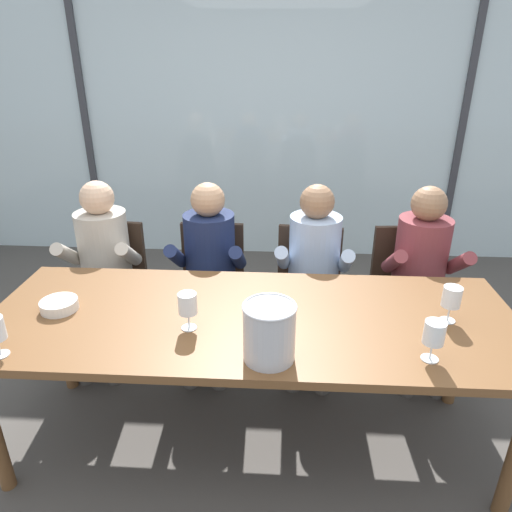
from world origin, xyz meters
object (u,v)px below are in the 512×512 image
(chair_center, at_px, (307,284))
(wine_glass_near_bucket, at_px, (452,297))
(person_pale_blue_shirt, at_px, (313,268))
(wine_glass_by_left_taster, at_px, (188,305))
(ice_bucket_primary, at_px, (269,331))
(dining_table, at_px, (252,328))
(person_navy_polo, at_px, (209,265))
(chair_right_of_center, at_px, (406,284))
(person_beige_jumper, at_px, (102,263))
(tasting_bowl, at_px, (60,305))
(chair_near_curtain, at_px, (112,277))
(chair_left_of_center, at_px, (212,280))
(wine_glass_center_pour, at_px, (434,333))
(person_maroon_top, at_px, (422,271))

(chair_center, xyz_separation_m, wine_glass_near_bucket, (0.59, -0.84, 0.39))
(person_pale_blue_shirt, xyz_separation_m, wine_glass_by_left_taster, (-0.61, -0.86, 0.21))
(chair_center, relative_size, ice_bucket_primary, 3.54)
(dining_table, xyz_separation_m, person_pale_blue_shirt, (0.33, 0.74, -0.02))
(person_navy_polo, bearing_deg, chair_right_of_center, 7.12)
(person_beige_jumper, distance_m, wine_glass_near_bucket, 2.05)
(dining_table, relative_size, chair_center, 2.88)
(dining_table, height_order, tasting_bowl, tasting_bowl)
(chair_near_curtain, bearing_deg, ice_bucket_primary, -41.26)
(chair_right_of_center, bearing_deg, chair_center, 178.68)
(chair_right_of_center, relative_size, ice_bucket_primary, 3.54)
(dining_table, relative_size, person_pale_blue_shirt, 2.10)
(chair_left_of_center, distance_m, wine_glass_center_pour, 1.63)
(chair_center, height_order, ice_bucket_primary, ice_bucket_primary)
(person_beige_jumper, distance_m, wine_glass_center_pour, 2.03)
(wine_glass_by_left_taster, bearing_deg, chair_center, 59.17)
(chair_center, xyz_separation_m, tasting_bowl, (-1.23, -0.85, 0.29))
(person_pale_blue_shirt, height_order, person_maroon_top, same)
(dining_table, xyz_separation_m, chair_near_curtain, (-1.02, 0.88, -0.20))
(wine_glass_near_bucket, bearing_deg, person_maroon_top, 82.58)
(wine_glass_near_bucket, bearing_deg, chair_center, 125.19)
(chair_near_curtain, xyz_separation_m, person_maroon_top, (2.01, -0.14, 0.17))
(dining_table, height_order, person_maroon_top, person_maroon_top)
(wine_glass_near_bucket, bearing_deg, chair_left_of_center, 144.90)
(person_maroon_top, distance_m, wine_glass_near_bucket, 0.77)
(chair_left_of_center, xyz_separation_m, person_navy_polo, (0.01, -0.14, 0.17))
(chair_left_of_center, relative_size, wine_glass_near_bucket, 4.96)
(dining_table, bearing_deg, person_beige_jumper, 143.73)
(person_beige_jumper, height_order, person_navy_polo, same)
(dining_table, distance_m, person_pale_blue_shirt, 0.81)
(ice_bucket_primary, bearing_deg, wine_glass_near_bucket, 21.91)
(chair_left_of_center, relative_size, ice_bucket_primary, 3.54)
(person_pale_blue_shirt, height_order, wine_glass_near_bucket, person_pale_blue_shirt)
(ice_bucket_primary, xyz_separation_m, wine_glass_near_bucket, (0.81, 0.33, -0.00))
(dining_table, relative_size, person_navy_polo, 2.10)
(wine_glass_center_pour, bearing_deg, person_beige_jumper, 149.51)
(chair_left_of_center, xyz_separation_m, chair_right_of_center, (1.29, 0.02, 0.00))
(chair_right_of_center, distance_m, wine_glass_near_bucket, 0.97)
(person_navy_polo, bearing_deg, chair_near_curtain, 168.39)
(chair_left_of_center, bearing_deg, person_pale_blue_shirt, -12.06)
(person_beige_jumper, relative_size, person_navy_polo, 1.00)
(chair_right_of_center, distance_m, wine_glass_center_pour, 1.27)
(chair_near_curtain, xyz_separation_m, chair_right_of_center, (1.97, 0.02, 0.00))
(chair_left_of_center, bearing_deg, chair_near_curtain, 179.45)
(dining_table, xyz_separation_m, person_navy_polo, (-0.32, 0.74, -0.02))
(chair_left_of_center, height_order, ice_bucket_primary, ice_bucket_primary)
(wine_glass_near_bucket, relative_size, wine_glass_center_pour, 1.00)
(wine_glass_near_bucket, xyz_separation_m, wine_glass_center_pour, (-0.16, -0.30, 0.00))
(chair_left_of_center, bearing_deg, wine_glass_by_left_taster, -86.95)
(ice_bucket_primary, xyz_separation_m, wine_glass_center_pour, (0.65, 0.03, -0.00))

